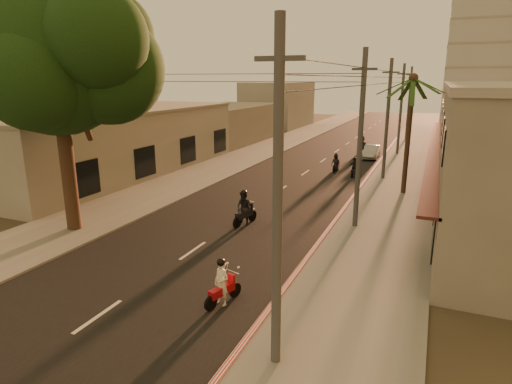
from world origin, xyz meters
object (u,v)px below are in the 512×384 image
broadleaf_tree (64,58)px  scooter_mid_b (354,168)px  parked_car (371,152)px  scooter_red (222,284)px  scooter_far_b (362,145)px  palm_tree (413,85)px  scooter_far_a (336,163)px  scooter_mid_a (244,209)px

broadleaf_tree → scooter_mid_b: (10.56, 17.96, -7.77)m
parked_car → scooter_red: bearing=-92.2°
scooter_far_b → parked_car: (1.33, -2.54, -0.21)m
palm_tree → parked_car: bearing=107.0°
scooter_mid_b → scooter_far_a: bearing=146.9°
broadleaf_tree → palm_tree: broadleaf_tree is taller
scooter_mid_a → scooter_far_a: scooter_mid_a is taller
scooter_red → scooter_far_a: bearing=110.1°
scooter_red → scooter_mid_b: bearing=105.7°
broadleaf_tree → scooter_red: (10.00, -3.85, -7.71)m
scooter_far_b → parked_car: scooter_far_b is taller
scooter_far_b → parked_car: 2.87m
parked_car → scooter_mid_a: bearing=-99.3°
broadleaf_tree → scooter_red: size_ratio=7.05×
broadleaf_tree → palm_tree: size_ratio=1.48×
palm_tree → scooter_red: size_ratio=4.77×
scooter_red → scooter_mid_a: bearing=126.1°
broadleaf_tree → parked_car: 29.91m
broadleaf_tree → scooter_mid_a: 11.26m
scooter_mid_b → scooter_far_a: (-1.76, 1.31, -0.00)m
scooter_mid_b → scooter_far_b: (-1.23, 11.41, 0.14)m
scooter_mid_b → parked_car: size_ratio=0.41×
scooter_far_a → scooter_far_b: bearing=88.9°
palm_tree → parked_car: (-3.96, 12.97, -6.51)m
scooter_mid_a → scooter_mid_b: bearing=89.6°
palm_tree → parked_car: palm_tree is taller
scooter_red → scooter_mid_b: 21.82m
scooter_red → scooter_mid_a: scooter_mid_a is taller
broadleaf_tree → parked_car: broadleaf_tree is taller
scooter_mid_a → scooter_mid_b: (3.26, 13.95, -0.18)m
scooter_mid_a → scooter_mid_b: 14.33m
parked_car → scooter_mid_b: bearing=-91.6°
palm_tree → scooter_red: 19.37m
scooter_far_a → scooter_mid_a: bearing=-93.7°
broadleaf_tree → palm_tree: (14.61, 13.86, -1.33)m
broadleaf_tree → scooter_far_b: size_ratio=6.54×
scooter_far_a → scooter_far_b: scooter_far_b is taller
palm_tree → scooter_mid_b: size_ratio=5.09×
broadleaf_tree → scooter_mid_b: size_ratio=7.51×
scooter_mid_b → scooter_far_a: size_ratio=1.00×
scooter_mid_b → scooter_red: bearing=-87.8°
scooter_far_a → scooter_red: bearing=-85.1°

